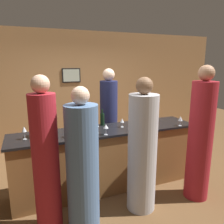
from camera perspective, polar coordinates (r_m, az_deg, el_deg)
name	(u,v)px	position (r m, az deg, el deg)	size (l,w,h in m)	color
ground_plane	(108,186)	(3.92, -1.14, -18.72)	(14.00, 14.00, 0.00)	brown
back_wall	(76,89)	(5.50, -9.37, 5.83)	(8.00, 0.08, 2.80)	#A37547
bar_counter	(108,158)	(3.68, -1.17, -11.98)	(3.02, 0.65, 1.01)	brown
bartender	(109,122)	(4.27, -0.85, -2.63)	(0.34, 0.34, 1.94)	#1E234C
guest_0	(83,168)	(2.69, -7.67, -14.35)	(0.39, 0.39, 1.80)	#4C6B93
guest_1	(200,139)	(3.51, 22.05, -6.50)	(0.36, 0.36, 2.02)	maroon
guest_2	(142,151)	(3.07, 7.91, -10.10)	(0.40, 0.40, 1.87)	#B2B2B7
guest_3	(46,163)	(2.72, -16.86, -12.59)	(0.31, 0.31, 1.93)	maroon
wine_bottle_0	(51,130)	(3.14, -15.61, -4.59)	(0.07, 0.07, 0.32)	black
wine_bottle_1	(102,119)	(3.69, -2.58, -1.84)	(0.07, 0.07, 0.28)	black
ice_bucket	(40,129)	(3.29, -18.21, -4.33)	(0.20, 0.20, 0.22)	#9E9993
wine_glass_0	(24,130)	(3.24, -21.98, -4.28)	(0.06, 0.06, 0.19)	silver
wine_glass_1	(143,119)	(3.74, 8.13, -1.72)	(0.08, 0.08, 0.15)	silver
wine_glass_2	(106,127)	(3.20, -1.60, -3.86)	(0.07, 0.07, 0.16)	silver
wine_glass_3	(180,119)	(3.83, 17.45, -1.70)	(0.07, 0.07, 0.17)	silver
wine_glass_4	(122,121)	(3.58, 2.67, -2.31)	(0.07, 0.07, 0.15)	silver
wine_glass_5	(137,123)	(3.41, 6.63, -2.97)	(0.06, 0.06, 0.15)	silver
wine_glass_6	(68,129)	(3.15, -11.33, -4.28)	(0.08, 0.08, 0.16)	silver
wine_glass_7	(97,125)	(3.27, -3.97, -3.44)	(0.06, 0.06, 0.17)	silver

